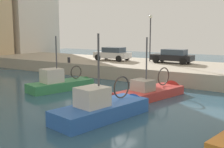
# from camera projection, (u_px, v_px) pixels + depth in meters

# --- Properties ---
(water_surface) EXTENTS (80.00, 80.00, 0.00)m
(water_surface) POSITION_uv_depth(u_px,v_px,m) (112.00, 104.00, 16.73)
(water_surface) COLOR #2D5166
(water_surface) RESTS_ON ground
(quay_wall) EXTENTS (9.00, 56.00, 1.20)m
(quay_wall) POSITION_uv_depth(u_px,v_px,m) (179.00, 71.00, 26.16)
(quay_wall) COLOR #ADA08C
(quay_wall) RESTS_ON ground
(fishing_boat_green) EXTENTS (5.99, 3.02, 4.75)m
(fishing_boat_green) POSITION_uv_depth(u_px,v_px,m) (64.00, 87.00, 21.02)
(fishing_boat_green) COLOR #388951
(fishing_boat_green) RESTS_ON ground
(fishing_boat_red) EXTENTS (6.26, 3.14, 4.81)m
(fishing_boat_red) POSITION_uv_depth(u_px,v_px,m) (154.00, 95.00, 18.68)
(fishing_boat_red) COLOR #BC3833
(fishing_boat_red) RESTS_ON ground
(fishing_boat_blue) EXTENTS (6.33, 2.98, 5.09)m
(fishing_boat_blue) POSITION_uv_depth(u_px,v_px,m) (106.00, 114.00, 14.20)
(fishing_boat_blue) COLOR #2D60B7
(fishing_boat_blue) RESTS_ON ground
(parked_car_white) EXTENTS (1.95, 3.97, 1.43)m
(parked_car_white) POSITION_uv_depth(u_px,v_px,m) (113.00, 54.00, 30.23)
(parked_car_white) COLOR silver
(parked_car_white) RESTS_ON quay_wall
(parked_car_black) EXTENTS (1.84, 4.12, 1.38)m
(parked_car_black) POSITION_uv_depth(u_px,v_px,m) (173.00, 56.00, 27.64)
(parked_car_black) COLOR black
(parked_car_black) RESTS_ON quay_wall
(mooring_bollard_north) EXTENTS (0.28, 0.28, 0.55)m
(mooring_bollard_north) POSITION_uv_depth(u_px,v_px,m) (69.00, 60.00, 27.98)
(mooring_bollard_north) COLOR #2D2D33
(mooring_bollard_north) RESTS_ON quay_wall
(quay_streetlamp) EXTENTS (0.36, 0.36, 4.83)m
(quay_streetlamp) POSITION_uv_depth(u_px,v_px,m) (150.00, 30.00, 28.82)
(quay_streetlamp) COLOR #38383D
(quay_streetlamp) RESTS_ON quay_wall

